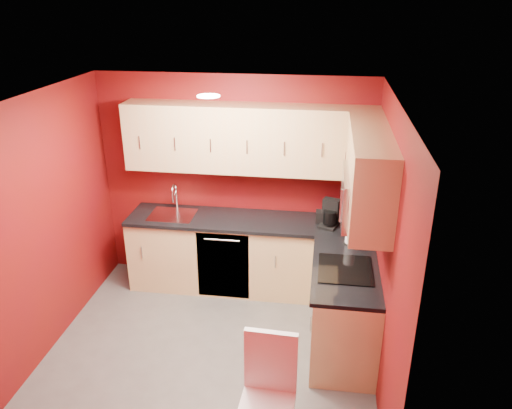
% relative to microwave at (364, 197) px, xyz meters
% --- Properties ---
extents(floor, '(3.20, 3.20, 0.00)m').
position_rel_microwave_xyz_m(floor, '(-1.39, -0.20, -1.66)').
color(floor, '#55524F').
rests_on(floor, ground).
extents(ceiling, '(3.20, 3.20, 0.00)m').
position_rel_microwave_xyz_m(ceiling, '(-1.39, -0.20, 0.84)').
color(ceiling, white).
rests_on(ceiling, wall_back).
extents(wall_back, '(3.20, 0.00, 3.20)m').
position_rel_microwave_xyz_m(wall_back, '(-1.39, 1.30, -0.41)').
color(wall_back, '#610F09').
rests_on(wall_back, floor).
extents(wall_front, '(3.20, 0.00, 3.20)m').
position_rel_microwave_xyz_m(wall_front, '(-1.39, -1.70, -0.41)').
color(wall_front, '#610F09').
rests_on(wall_front, floor).
extents(wall_left, '(0.00, 3.00, 3.00)m').
position_rel_microwave_xyz_m(wall_left, '(-2.99, -0.20, -0.41)').
color(wall_left, '#610F09').
rests_on(wall_left, floor).
extents(wall_right, '(0.00, 3.00, 3.00)m').
position_rel_microwave_xyz_m(wall_right, '(0.21, -0.20, -0.41)').
color(wall_right, '#610F09').
rests_on(wall_right, floor).
extents(base_cabinets_back, '(2.80, 0.60, 0.87)m').
position_rel_microwave_xyz_m(base_cabinets_back, '(-1.19, 1.00, -1.22)').
color(base_cabinets_back, '#DEC47F').
rests_on(base_cabinets_back, floor).
extents(base_cabinets_right, '(0.60, 1.30, 0.87)m').
position_rel_microwave_xyz_m(base_cabinets_right, '(-0.09, 0.05, -1.22)').
color(base_cabinets_right, '#DEC47F').
rests_on(base_cabinets_right, floor).
extents(countertop_back, '(2.80, 0.63, 0.04)m').
position_rel_microwave_xyz_m(countertop_back, '(-1.19, 0.99, -0.77)').
color(countertop_back, black).
rests_on(countertop_back, base_cabinets_back).
extents(countertop_right, '(0.63, 1.27, 0.04)m').
position_rel_microwave_xyz_m(countertop_right, '(-0.11, 0.04, -0.77)').
color(countertop_right, black).
rests_on(countertop_right, base_cabinets_right).
extents(upper_cabinets_back, '(2.80, 0.35, 0.75)m').
position_rel_microwave_xyz_m(upper_cabinets_back, '(-1.19, 1.13, 0.17)').
color(upper_cabinets_back, tan).
rests_on(upper_cabinets_back, wall_back).
extents(upper_cabinets_right, '(0.35, 1.55, 0.75)m').
position_rel_microwave_xyz_m(upper_cabinets_right, '(0.03, 0.24, 0.23)').
color(upper_cabinets_right, tan).
rests_on(upper_cabinets_right, wall_right).
extents(microwave, '(0.42, 0.76, 0.42)m').
position_rel_microwave_xyz_m(microwave, '(0.00, 0.00, 0.00)').
color(microwave, silver).
rests_on(microwave, upper_cabinets_right).
extents(cooktop, '(0.50, 0.55, 0.01)m').
position_rel_microwave_xyz_m(cooktop, '(-0.11, 0.00, -0.74)').
color(cooktop, black).
rests_on(cooktop, countertop_right).
extents(sink, '(0.52, 0.42, 0.35)m').
position_rel_microwave_xyz_m(sink, '(-2.09, 1.00, -0.72)').
color(sink, silver).
rests_on(sink, countertop_back).
extents(dishwasher_front, '(0.60, 0.02, 0.82)m').
position_rel_microwave_xyz_m(dishwasher_front, '(-1.44, 0.71, -1.22)').
color(dishwasher_front, black).
rests_on(dishwasher_front, base_cabinets_back).
extents(downlight, '(0.20, 0.20, 0.01)m').
position_rel_microwave_xyz_m(downlight, '(-1.39, 0.10, 0.82)').
color(downlight, white).
rests_on(downlight, ceiling).
extents(coffee_maker, '(0.26, 0.29, 0.31)m').
position_rel_microwave_xyz_m(coffee_maker, '(-0.28, 0.93, -0.60)').
color(coffee_maker, black).
rests_on(coffee_maker, countertop_back).
extents(napkin_holder, '(0.13, 0.13, 0.14)m').
position_rel_microwave_xyz_m(napkin_holder, '(-0.36, 1.03, -0.68)').
color(napkin_holder, black).
rests_on(napkin_holder, countertop_back).
extents(paper_towel, '(0.18, 0.18, 0.27)m').
position_rel_microwave_xyz_m(paper_towel, '(-0.05, 0.56, -0.62)').
color(paper_towel, white).
rests_on(paper_towel, countertop_right).
extents(dining_chair, '(0.43, 0.44, 1.01)m').
position_rel_microwave_xyz_m(dining_chair, '(-0.69, -1.33, -1.16)').
color(dining_chair, white).
rests_on(dining_chair, floor).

